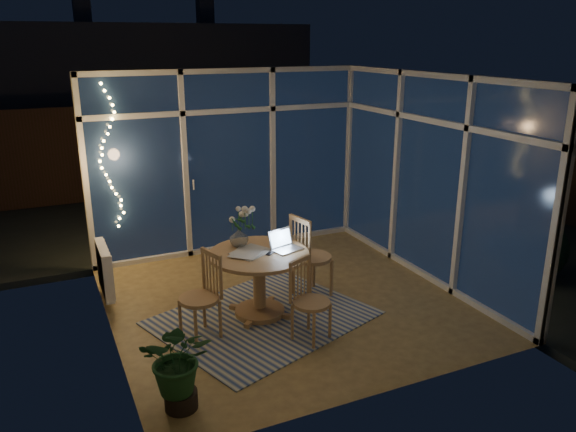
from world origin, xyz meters
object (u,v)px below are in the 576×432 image
object	(u,v)px
dining_table	(259,284)
flower_vase	(239,238)
laptop	(287,240)
chair_front	(311,301)
potted_plant	(179,369)
chair_left	(199,297)
chair_right	(312,255)

from	to	relation	value
dining_table	flower_vase	size ratio (longest dim) A/B	5.25
laptop	chair_front	bearing A→B (deg)	-110.39
laptop	dining_table	bearing A→B (deg)	152.40
chair_front	potted_plant	distance (m)	1.61
potted_plant	laptop	bearing A→B (deg)	38.59
laptop	potted_plant	size ratio (longest dim) A/B	0.42
laptop	chair_left	bearing A→B (deg)	171.42
chair_left	chair_right	xyz separation A→B (m)	(1.51, 0.42, 0.05)
dining_table	potted_plant	distance (m)	1.78
chair_left	flower_vase	xyz separation A→B (m)	(0.62, 0.49, 0.39)
dining_table	chair_right	world-z (taller)	chair_right
chair_right	potted_plant	size ratio (longest dim) A/B	1.38
chair_front	flower_vase	xyz separation A→B (m)	(-0.41, 1.00, 0.42)
chair_left	chair_front	xyz separation A→B (m)	(1.03, -0.51, -0.03)
chair_left	dining_table	bearing A→B (deg)	89.51
flower_vase	dining_table	bearing A→B (deg)	-64.63
chair_right	laptop	xyz separation A→B (m)	(-0.44, -0.25, 0.34)
dining_table	chair_front	distance (m)	0.78
chair_right	chair_front	xyz separation A→B (m)	(-0.48, -0.93, -0.08)
flower_vase	potted_plant	bearing A→B (deg)	-125.22
chair_right	chair_front	world-z (taller)	chair_right
chair_front	potted_plant	size ratio (longest dim) A/B	1.15
chair_right	laptop	world-z (taller)	chair_right
dining_table	flower_vase	xyz separation A→B (m)	(-0.13, 0.27, 0.48)
dining_table	chair_front	size ratio (longest dim) A/B	1.26
dining_table	laptop	size ratio (longest dim) A/B	3.47
chair_right	chair_front	size ratio (longest dim) A/B	1.19
potted_plant	flower_vase	bearing A→B (deg)	54.78
dining_table	laptop	xyz separation A→B (m)	(0.31, -0.06, 0.49)
chair_front	potted_plant	bearing A→B (deg)	174.47
potted_plant	chair_right	bearing A→B (deg)	36.74
dining_table	chair_left	world-z (taller)	chair_left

